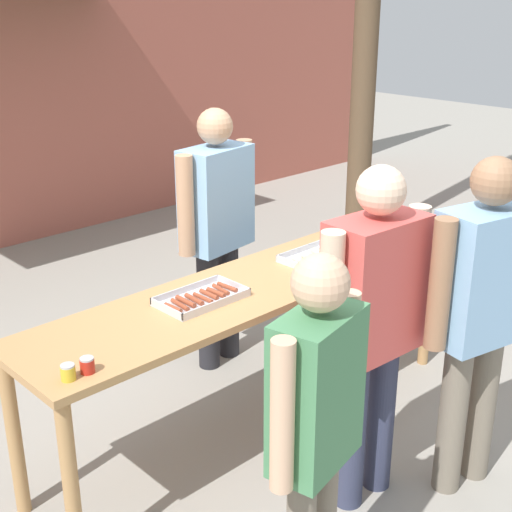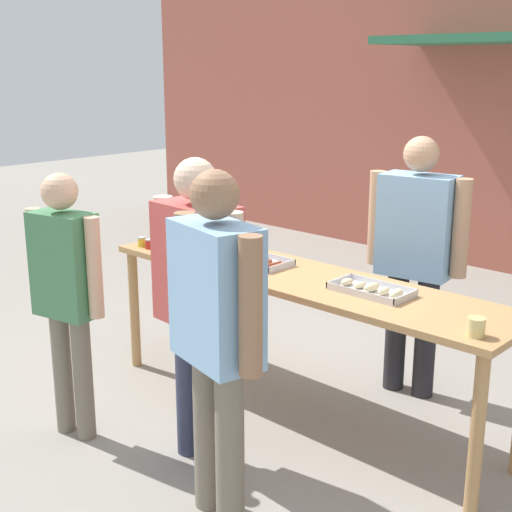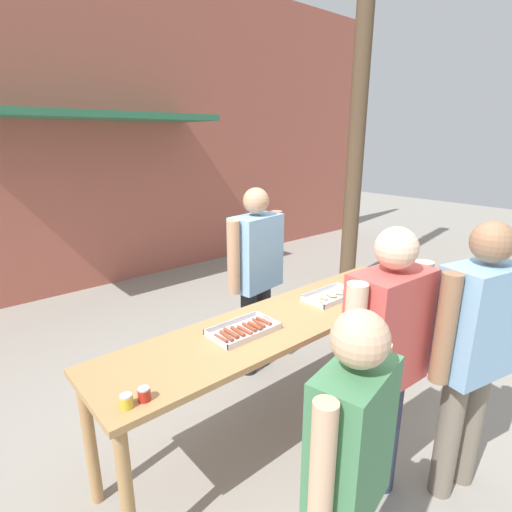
% 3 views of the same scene
% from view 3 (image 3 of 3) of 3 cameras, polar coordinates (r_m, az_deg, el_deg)
% --- Properties ---
extents(ground_plane, '(24.00, 24.00, 0.00)m').
position_cam_3_polar(ground_plane, '(3.38, 3.88, -22.80)').
color(ground_plane, gray).
extents(building_facade_back, '(12.00, 1.11, 4.50)m').
position_cam_3_polar(building_facade_back, '(6.10, -24.05, 16.33)').
color(building_facade_back, '#A85647').
rests_on(building_facade_back, ground).
extents(serving_table, '(2.81, 0.65, 0.92)m').
position_cam_3_polar(serving_table, '(2.94, 4.19, -10.52)').
color(serving_table, tan).
rests_on(serving_table, ground).
extents(food_tray_sausages, '(0.45, 0.26, 0.04)m').
position_cam_3_polar(food_tray_sausages, '(2.66, -1.84, -10.57)').
color(food_tray_sausages, silver).
rests_on(food_tray_sausages, serving_table).
extents(food_tray_buns, '(0.46, 0.25, 0.06)m').
position_cam_3_polar(food_tray_buns, '(3.26, 10.80, -5.47)').
color(food_tray_buns, silver).
rests_on(food_tray_buns, serving_table).
extents(condiment_jar_mustard, '(0.06, 0.06, 0.07)m').
position_cam_3_polar(condiment_jar_mustard, '(2.10, -18.02, -19.13)').
color(condiment_jar_mustard, gold).
rests_on(condiment_jar_mustard, serving_table).
extents(condiment_jar_ketchup, '(0.06, 0.06, 0.07)m').
position_cam_3_polar(condiment_jar_ketchup, '(2.12, -15.69, -18.46)').
color(condiment_jar_ketchup, '#B22319').
rests_on(condiment_jar_ketchup, serving_table).
extents(beer_cup, '(0.09, 0.09, 0.09)m').
position_cam_3_polar(beer_cup, '(3.72, 20.47, -3.02)').
color(beer_cup, '#DBC67A').
rests_on(beer_cup, serving_table).
extents(person_server_behind_table, '(0.68, 0.33, 1.74)m').
position_cam_3_polar(person_server_behind_table, '(3.58, 0.00, -1.59)').
color(person_server_behind_table, '#232328').
rests_on(person_server_behind_table, ground).
extents(person_customer_holding_hotdog, '(0.54, 0.28, 1.59)m').
position_cam_3_polar(person_customer_holding_hotdog, '(1.75, 13.20, -27.05)').
color(person_customer_holding_hotdog, '#756B5B').
rests_on(person_customer_holding_hotdog, ground).
extents(person_customer_with_cup, '(0.66, 0.35, 1.73)m').
position_cam_3_polar(person_customer_with_cup, '(2.65, 28.77, -10.77)').
color(person_customer_with_cup, '#756B5B').
rests_on(person_customer_with_cup, ground).
extents(person_customer_waiting_in_line, '(0.68, 0.29, 1.71)m').
position_cam_3_polar(person_customer_waiting_in_line, '(2.39, 18.03, -12.75)').
color(person_customer_waiting_in_line, '#333851').
rests_on(person_customer_waiting_in_line, ground).
extents(utility_pole, '(1.10, 0.23, 6.44)m').
position_cam_3_polar(utility_pole, '(5.96, 15.05, 27.29)').
color(utility_pole, brown).
rests_on(utility_pole, ground).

